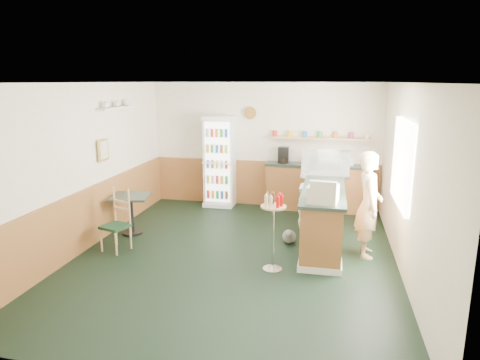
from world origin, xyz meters
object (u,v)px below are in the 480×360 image
(shopkeeper, at_px, (369,205))
(display_case, at_px, (325,163))
(drinks_fridge, at_px, (220,162))
(cash_register, at_px, (323,194))
(condiment_stand, at_px, (273,221))
(cafe_chair, at_px, (117,217))
(cafe_table, at_px, (131,207))

(shopkeeper, bearing_deg, display_case, 28.95)
(drinks_fridge, distance_m, cash_register, 3.67)
(shopkeeper, xyz_separation_m, condiment_stand, (-1.38, -0.84, -0.09))
(cafe_chair, bearing_deg, cafe_table, 115.42)
(drinks_fridge, relative_size, shopkeeper, 1.18)
(drinks_fridge, bearing_deg, condiment_stand, -62.68)
(condiment_stand, bearing_deg, display_case, 71.09)
(condiment_stand, bearing_deg, drinks_fridge, 117.32)
(drinks_fridge, distance_m, display_case, 2.57)
(drinks_fridge, bearing_deg, shopkeeper, -37.22)
(condiment_stand, xyz_separation_m, cafe_chair, (-2.62, 0.29, -0.22))
(display_case, relative_size, cafe_chair, 0.84)
(display_case, relative_size, shopkeeper, 0.51)
(cafe_chair, bearing_deg, display_case, 44.65)
(display_case, xyz_separation_m, condiment_stand, (-0.68, -2.00, -0.50))
(display_case, relative_size, condiment_stand, 0.75)
(display_case, distance_m, cash_register, 1.74)
(display_case, height_order, cafe_table, display_case)
(cash_register, relative_size, condiment_stand, 0.38)
(drinks_fridge, xyz_separation_m, condiment_stand, (1.61, -3.12, -0.24))
(drinks_fridge, relative_size, cafe_table, 2.57)
(cash_register, xyz_separation_m, condiment_stand, (-0.68, -0.26, -0.38))
(cafe_chair, bearing_deg, shopkeeper, 25.18)
(display_case, distance_m, shopkeeper, 1.41)
(shopkeeper, relative_size, condiment_stand, 1.47)
(drinks_fridge, xyz_separation_m, cafe_table, (-1.10, -2.12, -0.49))
(cash_register, relative_size, cafe_chair, 0.43)
(display_case, xyz_separation_m, cafe_chair, (-3.30, -1.70, -0.72))
(cash_register, distance_m, shopkeeper, 0.95)
(cafe_table, bearing_deg, cash_register, -12.18)
(cash_register, bearing_deg, drinks_fridge, 136.03)
(condiment_stand, distance_m, cafe_chair, 2.64)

